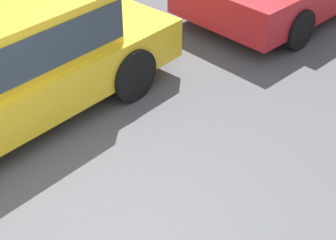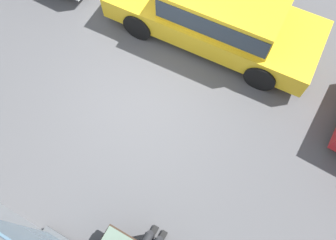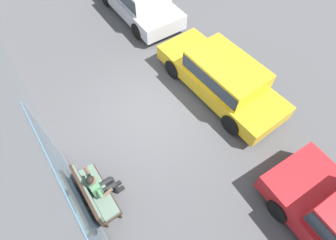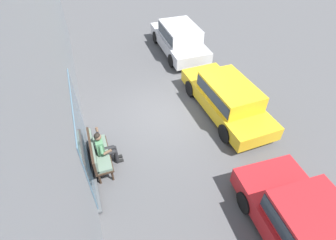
% 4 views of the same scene
% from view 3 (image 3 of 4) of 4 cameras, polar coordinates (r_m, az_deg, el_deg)
% --- Properties ---
extents(ground_plane, '(60.00, 60.00, 0.00)m').
position_cam_3_polar(ground_plane, '(8.61, -2.52, 2.02)').
color(ground_plane, '#4C4C4F').
extents(building_facade, '(18.00, 0.51, 6.08)m').
position_cam_3_polar(building_facade, '(5.92, -32.31, 3.75)').
color(building_facade, gray).
rests_on(building_facade, ground_plane).
extents(bench, '(1.57, 0.55, 1.04)m').
position_cam_3_polar(bench, '(6.92, -15.99, -15.12)').
color(bench, '#332319').
rests_on(bench, ground_plane).
extents(person_on_phone, '(0.73, 0.74, 1.38)m').
position_cam_3_polar(person_on_phone, '(6.81, -14.60, -13.69)').
color(person_on_phone, black).
rests_on(person_on_phone, ground_plane).
extents(parked_car_mid, '(4.74, 1.93, 1.42)m').
position_cam_3_polar(parked_car_mid, '(8.71, 11.71, 9.42)').
color(parked_car_mid, gold).
rests_on(parked_car_mid, ground_plane).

